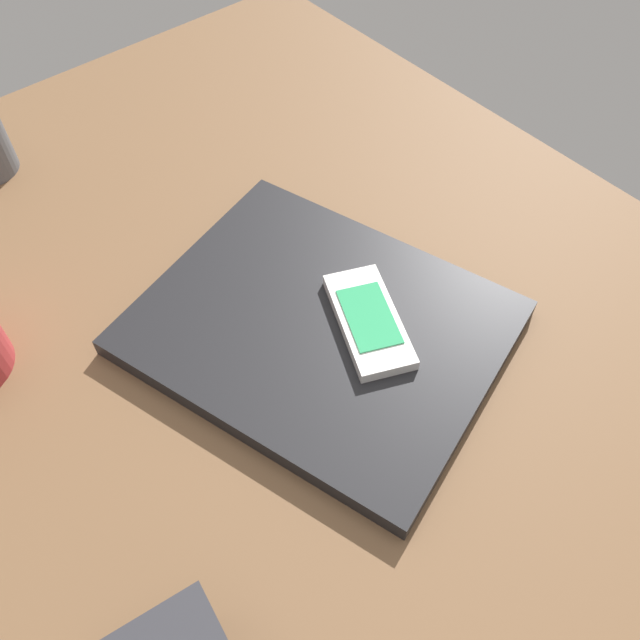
{
  "coord_description": "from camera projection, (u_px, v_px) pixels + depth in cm",
  "views": [
    {
      "loc": [
        -18.57,
        18.94,
        50.55
      ],
      "look_at": [
        7.98,
        -3.45,
        5.0
      ],
      "focal_mm": 37.34,
      "sensor_mm": 36.0,
      "label": 1
    }
  ],
  "objects": [
    {
      "name": "desk_surface",
      "position": [
        350.0,
        425.0,
        0.55
      ],
      "size": [
        120.0,
        80.0,
        3.0
      ],
      "primitive_type": "cube",
      "color": "brown",
      "rests_on": "ground"
    },
    {
      "name": "cell_phone_on_laptop",
      "position": [
        369.0,
        320.0,
        0.57
      ],
      "size": [
        12.12,
        9.03,
        1.22
      ],
      "color": "silver",
      "rests_on": "laptop_closed"
    },
    {
      "name": "laptop_closed",
      "position": [
        320.0,
        328.0,
        0.58
      ],
      "size": [
        35.98,
        32.28,
        1.81
      ],
      "primitive_type": "cube",
      "rotation": [
        0.0,
        0.0,
        0.3
      ],
      "color": "black",
      "rests_on": "desk_surface"
    }
  ]
}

